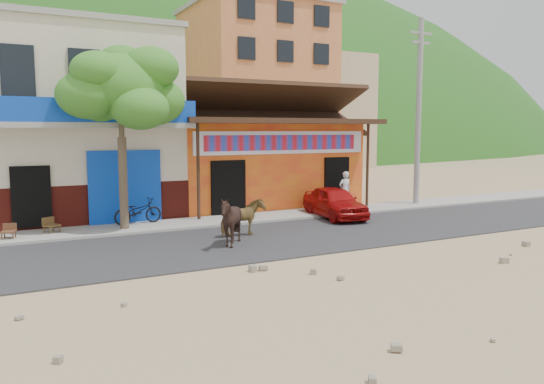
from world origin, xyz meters
The scene contains 17 objects.
ground centered at (0.00, 0.00, 0.00)m, with size 120.00×120.00×0.00m, color #9E825B.
road centered at (0.00, 2.50, 0.02)m, with size 60.00×5.00×0.04m, color #28282B.
sidewalk centered at (0.00, 6.00, 0.06)m, with size 60.00×2.00×0.12m, color gray.
dance_club centered at (2.00, 10.00, 1.80)m, with size 8.00×6.00×3.60m, color orange.
cafe_building centered at (-5.50, 10.00, 3.50)m, with size 7.00×6.00×7.00m, color beige.
apartment_front centered at (9.00, 24.00, 6.00)m, with size 9.00×9.00×12.00m, color #CC723F.
apartment_rear centered at (18.00, 30.00, 5.00)m, with size 8.00×8.00×10.00m, color tan.
hillside centered at (0.00, 70.00, 12.00)m, with size 100.00×40.00×24.00m, color #194C14.
tree centered at (-4.60, 5.80, 3.12)m, with size 3.00×3.00×6.00m, color #2D721E, non-canonical shape.
utility_pole centered at (8.20, 6.00, 4.12)m, with size 0.24×0.24×8.00m, color gray.
cow_tan centered at (-1.54, 3.14, 0.63)m, with size 0.64×1.39×1.18m, color olive.
cow_dark centered at (-2.41, 2.02, 0.76)m, with size 1.16×1.31×1.44m, color black.
red_car centered at (3.05, 4.80, 0.64)m, with size 1.41×3.49×1.19m, color #A50C0B.
scooter centered at (-4.00, 6.44, 0.56)m, with size 0.58×1.68×0.88m, color black.
pedestrian centered at (4.50, 6.20, 0.89)m, with size 0.56×0.37×1.53m, color silver.
cafe_chair_left centered at (-8.03, 5.72, 0.53)m, with size 0.39×0.39×0.83m, color #4E311A, non-canonical shape.
cafe_chair_right centered at (-6.80, 6.16, 0.57)m, with size 0.42×0.42×0.89m, color #452F17, non-canonical shape.
Camera 1 is at (-8.25, -11.72, 3.33)m, focal length 35.00 mm.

